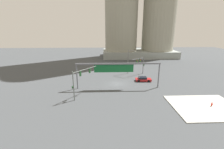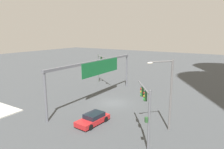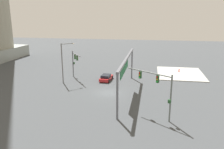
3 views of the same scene
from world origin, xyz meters
name	(u,v)px [view 1 (image 1 of 3)]	position (x,y,z in m)	size (l,w,h in m)	color
ground_plane	(117,84)	(0.00, 0.00, 0.00)	(166.39, 166.39, 0.00)	#414549
sidewalk_corner	(205,107)	(15.15, -13.37, 0.07)	(12.00, 9.82, 0.15)	#B9B9B2
traffic_signal_near_corner	(141,62)	(7.88, 8.45, 3.81)	(4.42, 3.12, 5.53)	slate
traffic_signal_opposite_side	(80,78)	(-8.15, -8.00, 4.26)	(4.53, 5.75, 5.98)	#5C6461
streetlamp_curved_arm	(129,60)	(4.34, 9.35, 4.49)	(2.27, 2.09, 7.61)	slate
overhead_sign_gantry	(117,67)	(-0.33, -3.03, 5.09)	(19.79, 0.43, 6.17)	slate
sedan_car_approaching	(143,79)	(7.20, 1.76, 0.57)	(4.33, 2.16, 1.21)	#B42022
fire_hydrant_on_curb	(212,104)	(16.37, -13.24, 0.49)	(0.33, 0.22, 0.71)	red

